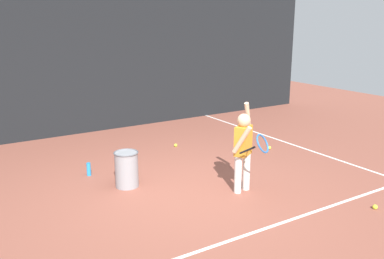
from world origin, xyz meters
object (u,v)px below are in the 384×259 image
at_px(water_bottle, 89,169).
at_px(tennis_ball_4, 176,145).
at_px(tennis_player, 244,146).
at_px(ball_hopper, 127,169).
at_px(tennis_ball_7, 375,207).
at_px(tennis_ball_1, 269,148).

distance_m(water_bottle, tennis_ball_4, 2.14).
relative_size(tennis_player, tennis_ball_4, 20.46).
bearing_deg(ball_hopper, tennis_ball_7, -45.29).
xyz_separation_m(ball_hopper, tennis_ball_1, (3.20, 0.26, -0.26)).
xyz_separation_m(tennis_player, ball_hopper, (-1.40, 1.13, -0.44)).
distance_m(tennis_ball_4, tennis_ball_7, 4.08).
xyz_separation_m(tennis_ball_1, tennis_ball_7, (-0.65, -2.84, 0.00)).
height_order(ball_hopper, tennis_ball_1, ball_hopper).
bearing_deg(tennis_ball_1, ball_hopper, -175.43).
distance_m(ball_hopper, water_bottle, 0.87).
bearing_deg(tennis_ball_1, tennis_player, -142.56).
xyz_separation_m(tennis_ball_4, tennis_ball_7, (0.87, -3.99, 0.00)).
height_order(tennis_ball_1, tennis_ball_7, same).
bearing_deg(tennis_ball_1, water_bottle, 171.78).
height_order(ball_hopper, water_bottle, ball_hopper).
bearing_deg(ball_hopper, tennis_ball_1, 4.57).
bearing_deg(tennis_ball_4, tennis_player, -96.56).
relative_size(water_bottle, tennis_ball_1, 3.33).
bearing_deg(tennis_ball_1, tennis_ball_7, -102.84).
bearing_deg(tennis_player, tennis_ball_4, 55.68).
distance_m(tennis_player, tennis_ball_1, 2.38).
xyz_separation_m(water_bottle, tennis_ball_4, (2.04, 0.64, -0.08)).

